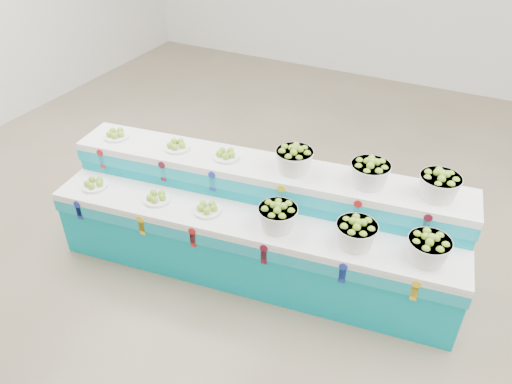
# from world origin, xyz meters

# --- Properties ---
(ground) EXTENTS (10.00, 10.00, 0.00)m
(ground) POSITION_xyz_m (0.00, 0.00, 0.00)
(ground) COLOR brown
(ground) RESTS_ON ground
(display_stand) EXTENTS (3.89, 1.44, 1.02)m
(display_stand) POSITION_xyz_m (-0.25, -0.31, 0.51)
(display_stand) COLOR #04A1B5
(display_stand) RESTS_ON ground
(plate_lower_left) EXTENTS (0.28, 0.28, 0.09)m
(plate_lower_left) POSITION_xyz_m (-1.79, -0.74, 0.77)
(plate_lower_left) COLOR white
(plate_lower_left) RESTS_ON display_stand
(plate_lower_mid) EXTENTS (0.28, 0.28, 0.09)m
(plate_lower_mid) POSITION_xyz_m (-1.12, -0.66, 0.77)
(plate_lower_mid) COLOR white
(plate_lower_mid) RESTS_ON display_stand
(plate_lower_right) EXTENTS (0.28, 0.28, 0.09)m
(plate_lower_right) POSITION_xyz_m (-0.61, -0.59, 0.77)
(plate_lower_right) COLOR white
(plate_lower_right) RESTS_ON display_stand
(basket_lower_left) EXTENTS (0.38, 0.38, 0.24)m
(basket_lower_left) POSITION_xyz_m (0.05, -0.51, 0.84)
(basket_lower_left) COLOR silver
(basket_lower_left) RESTS_ON display_stand
(basket_lower_mid) EXTENTS (0.38, 0.38, 0.24)m
(basket_lower_mid) POSITION_xyz_m (0.72, -0.43, 0.84)
(basket_lower_mid) COLOR silver
(basket_lower_mid) RESTS_ON display_stand
(basket_lower_right) EXTENTS (0.38, 0.38, 0.24)m
(basket_lower_right) POSITION_xyz_m (1.28, -0.36, 0.84)
(basket_lower_right) COLOR silver
(basket_lower_right) RESTS_ON display_stand
(plate_upper_left) EXTENTS (0.28, 0.28, 0.09)m
(plate_upper_left) POSITION_xyz_m (-1.85, -0.27, 1.07)
(plate_upper_left) COLOR white
(plate_upper_left) RESTS_ON display_stand
(plate_upper_mid) EXTENTS (0.28, 0.28, 0.09)m
(plate_upper_mid) POSITION_xyz_m (-1.18, -0.19, 1.07)
(plate_upper_mid) COLOR white
(plate_upper_mid) RESTS_ON display_stand
(plate_upper_right) EXTENTS (0.28, 0.28, 0.09)m
(plate_upper_right) POSITION_xyz_m (-0.66, -0.13, 1.07)
(plate_upper_right) COLOR white
(plate_upper_right) RESTS_ON display_stand
(basket_upper_left) EXTENTS (0.38, 0.38, 0.24)m
(basket_upper_left) POSITION_xyz_m (-0.01, -0.04, 1.14)
(basket_upper_left) COLOR silver
(basket_upper_left) RESTS_ON display_stand
(basket_upper_mid) EXTENTS (0.38, 0.38, 0.24)m
(basket_upper_mid) POSITION_xyz_m (0.66, 0.04, 1.14)
(basket_upper_mid) COLOR silver
(basket_upper_mid) RESTS_ON display_stand
(basket_upper_right) EXTENTS (0.38, 0.38, 0.24)m
(basket_upper_right) POSITION_xyz_m (1.23, 0.11, 1.14)
(basket_upper_right) COLOR silver
(basket_upper_right) RESTS_ON display_stand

